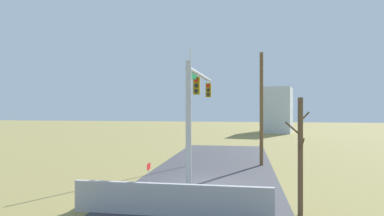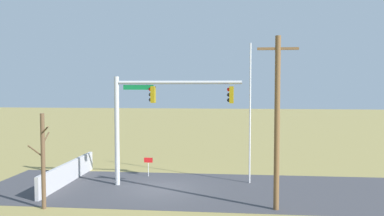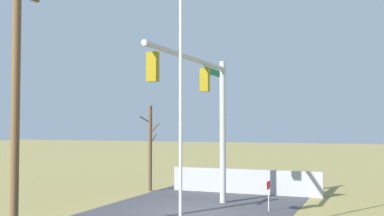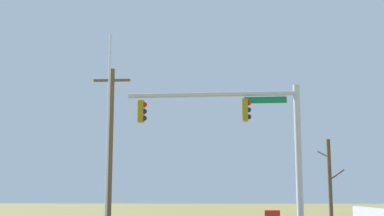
% 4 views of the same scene
% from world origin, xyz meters
% --- Properties ---
extents(ground_plane, '(160.00, 160.00, 0.00)m').
position_xyz_m(ground_plane, '(0.00, 0.00, 0.00)').
color(ground_plane, olive).
extents(road_surface, '(28.00, 8.00, 0.01)m').
position_xyz_m(road_surface, '(-4.00, 0.00, 0.01)').
color(road_surface, '#3D3D42').
rests_on(road_surface, ground_plane).
extents(sidewalk_corner, '(6.00, 6.00, 0.01)m').
position_xyz_m(sidewalk_corner, '(3.61, -0.56, 0.00)').
color(sidewalk_corner, '#B7B5AD').
rests_on(sidewalk_corner, ground_plane).
extents(retaining_fence, '(0.20, 7.82, 1.25)m').
position_xyz_m(retaining_fence, '(5.72, -0.73, 0.62)').
color(retaining_fence, '#A8A8AD').
rests_on(retaining_fence, ground_plane).
extents(signal_mast, '(7.44, 0.53, 6.42)m').
position_xyz_m(signal_mast, '(0.60, -0.49, 4.53)').
color(signal_mast, '#B2B5BA').
rests_on(signal_mast, ground_plane).
extents(flagpole, '(0.10, 0.10, 8.42)m').
position_xyz_m(flagpole, '(-5.21, -1.80, 4.21)').
color(flagpole, silver).
rests_on(flagpole, ground_plane).
extents(utility_pole, '(1.90, 0.26, 8.20)m').
position_xyz_m(utility_pole, '(-6.23, 3.29, 4.26)').
color(utility_pole, brown).
rests_on(utility_pole, ground_plane).
extents(bare_tree, '(1.27, 1.02, 4.57)m').
position_xyz_m(bare_tree, '(4.81, 4.23, 2.34)').
color(bare_tree, brown).
rests_on(bare_tree, ground_plane).
extents(open_sign, '(0.56, 0.04, 1.22)m').
position_xyz_m(open_sign, '(1.26, -2.93, 0.91)').
color(open_sign, silver).
rests_on(open_sign, ground_plane).
extents(distant_building, '(9.02, 6.02, 7.63)m').
position_xyz_m(distant_building, '(-39.93, 7.69, 3.81)').
color(distant_building, silver).
rests_on(distant_building, ground_plane).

